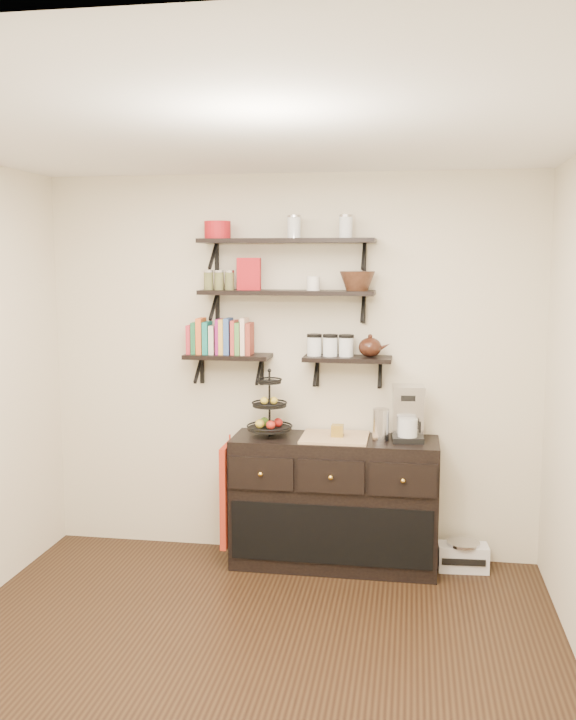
{
  "coord_description": "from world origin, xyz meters",
  "views": [
    {
      "loc": [
        0.85,
        -3.53,
        2.11
      ],
      "look_at": [
        0.08,
        1.15,
        1.48
      ],
      "focal_mm": 38.0,
      "sensor_mm": 36.0,
      "label": 1
    }
  ],
  "objects": [
    {
      "name": "red_pot",
      "position": [
        -0.48,
        1.61,
        2.31
      ],
      "size": [
        0.18,
        0.18,
        0.12
      ],
      "primitive_type": "cylinder",
      "color": "#A21219",
      "rests_on": "shelf_top"
    },
    {
      "name": "apron",
      "position": [
        -0.38,
        1.41,
        0.5
      ],
      "size": [
        0.04,
        0.3,
        0.7
      ],
      "primitive_type": "cube",
      "color": "#AA2712",
      "rests_on": "sideboard"
    },
    {
      "name": "recipe_box",
      "position": [
        -0.26,
        1.61,
        2.01
      ],
      "size": [
        0.16,
        0.07,
        0.22
      ],
      "primitive_type": "cube",
      "rotation": [
        0.0,
        0.0,
        0.04
      ],
      "color": "#A21219",
      "rests_on": "shelf_mid"
    },
    {
      "name": "floor",
      "position": [
        0.0,
        0.0,
        0.0
      ],
      "size": [
        3.5,
        3.5,
        0.0
      ],
      "primitive_type": "plane",
      "color": "black",
      "rests_on": "ground"
    },
    {
      "name": "ramekins",
      "position": [
        0.18,
        1.61,
        1.95
      ],
      "size": [
        0.09,
        0.09,
        0.1
      ],
      "primitive_type": "cylinder",
      "color": "white",
      "rests_on": "shelf_mid"
    },
    {
      "name": "shelf_top",
      "position": [
        0.0,
        1.62,
        2.23
      ],
      "size": [
        1.2,
        0.27,
        0.23
      ],
      "color": "black",
      "rests_on": "back_wall"
    },
    {
      "name": "radio",
      "position": [
        1.23,
        1.57,
        0.1
      ],
      "size": [
        0.35,
        0.24,
        0.2
      ],
      "rotation": [
        0.0,
        0.0,
        0.06
      ],
      "color": "silver",
      "rests_on": "floor"
    },
    {
      "name": "fruit_stand",
      "position": [
        -0.1,
        1.52,
        1.05
      ],
      "size": [
        0.31,
        0.31,
        0.45
      ],
      "rotation": [
        0.0,
        0.0,
        -0.25
      ],
      "color": "black",
      "rests_on": "sideboard"
    },
    {
      "name": "back_wall",
      "position": [
        0.0,
        1.75,
        1.35
      ],
      "size": [
        3.5,
        0.02,
        2.7
      ],
      "primitive_type": "cube",
      "color": "beige",
      "rests_on": "ground"
    },
    {
      "name": "candle",
      "position": [
        0.37,
        1.51,
        0.96
      ],
      "size": [
        0.08,
        0.08,
        0.08
      ],
      "primitive_type": "cube",
      "color": "olive",
      "rests_on": "sideboard"
    },
    {
      "name": "cookbooks",
      "position": [
        -0.47,
        1.63,
        1.57
      ],
      "size": [
        0.43,
        0.15,
        0.26
      ],
      "color": "#C02C3A",
      "rests_on": "shelf_low_left"
    },
    {
      "name": "shelf_low_left",
      "position": [
        -0.42,
        1.63,
        1.43
      ],
      "size": [
        0.6,
        0.25,
        0.23
      ],
      "color": "black",
      "rests_on": "back_wall"
    },
    {
      "name": "shelf_mid",
      "position": [
        0.0,
        1.62,
        1.88
      ],
      "size": [
        1.2,
        0.27,
        0.23
      ],
      "color": "black",
      "rests_on": "back_wall"
    },
    {
      "name": "teapot",
      "position": [
        0.57,
        1.63,
        1.53
      ],
      "size": [
        0.22,
        0.17,
        0.16
      ],
      "primitive_type": null,
      "rotation": [
        0.0,
        0.0,
        -0.07
      ],
      "color": "black",
      "rests_on": "shelf_low_right"
    },
    {
      "name": "coffee_maker",
      "position": [
        0.84,
        1.54,
        1.08
      ],
      "size": [
        0.22,
        0.22,
        0.38
      ],
      "rotation": [
        0.0,
        0.0,
        0.1
      ],
      "color": "black",
      "rests_on": "sideboard"
    },
    {
      "name": "sideboard",
      "position": [
        0.35,
        1.51,
        0.45
      ],
      "size": [
        1.4,
        0.5,
        0.92
      ],
      "color": "black",
      "rests_on": "floor"
    },
    {
      "name": "walnut_bowl",
      "position": [
        0.48,
        1.61,
        1.96
      ],
      "size": [
        0.24,
        0.24,
        0.13
      ],
      "primitive_type": null,
      "color": "black",
      "rests_on": "shelf_mid"
    },
    {
      "name": "thermal_carafe",
      "position": [
        0.66,
        1.49,
        1.01
      ],
      "size": [
        0.11,
        0.11,
        0.22
      ],
      "primitive_type": "cylinder",
      "color": "silver",
      "rests_on": "sideboard"
    },
    {
      "name": "shelf_low_right",
      "position": [
        0.42,
        1.63,
        1.43
      ],
      "size": [
        0.6,
        0.25,
        0.23
      ],
      "color": "black",
      "rests_on": "back_wall"
    },
    {
      "name": "ceiling",
      "position": [
        0.0,
        0.0,
        2.7
      ],
      "size": [
        3.5,
        3.5,
        0.02
      ],
      "primitive_type": "cube",
      "color": "white",
      "rests_on": "back_wall"
    },
    {
      "name": "glass_canisters",
      "position": [
        0.3,
        1.63,
        1.51
      ],
      "size": [
        0.32,
        0.1,
        0.13
      ],
      "color": "silver",
      "rests_on": "shelf_low_right"
    }
  ]
}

